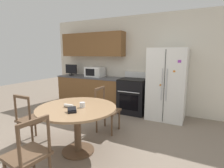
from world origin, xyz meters
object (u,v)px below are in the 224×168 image
object	(u,v)px
dining_chair_left	(32,120)
dining_chair_near	(28,156)
candle_glass	(82,105)
microwave	(95,72)
countertop_tv	(71,69)
refrigerator	(167,84)
wallet	(72,110)
dining_chair_far	(107,110)
oven_range	(133,96)

from	to	relation	value
dining_chair_left	dining_chair_near	bearing A→B (deg)	-40.50
dining_chair_left	candle_glass	bearing A→B (deg)	8.98
microwave	candle_glass	bearing A→B (deg)	-61.80
microwave	countertop_tv	world-z (taller)	countertop_tv
refrigerator	dining_chair_left	size ratio (longest dim) A/B	1.90
dining_chair_left	wallet	bearing A→B (deg)	-5.57
microwave	candle_glass	distance (m)	2.59
wallet	refrigerator	bearing A→B (deg)	69.93
dining_chair_far	dining_chair_near	bearing A→B (deg)	-1.04
oven_range	dining_chair_near	xyz separation A→B (m)	(-0.10, -3.14, -0.03)
refrigerator	wallet	distance (m)	2.59
countertop_tv	dining_chair_left	xyz separation A→B (m)	(1.07, -2.37, -0.65)
microwave	countertop_tv	bearing A→B (deg)	-175.87
microwave	dining_chair_far	size ratio (longest dim) A/B	0.58
candle_glass	wallet	bearing A→B (deg)	-88.68
dining_chair_left	wallet	xyz separation A→B (m)	(1.00, -0.09, 0.35)
dining_chair_far	oven_range	bearing A→B (deg)	176.47
oven_range	wallet	size ratio (longest dim) A/B	6.19
dining_chair_near	dining_chair_left	world-z (taller)	same
refrigerator	oven_range	size ratio (longest dim) A/B	1.58
dining_chair_far	candle_glass	world-z (taller)	dining_chair_far
countertop_tv	dining_chair_left	bearing A→B (deg)	-65.68
refrigerator	dining_chair_far	bearing A→B (deg)	-126.08
refrigerator	microwave	size ratio (longest dim) A/B	3.24
oven_range	candle_glass	distance (m)	2.23
refrigerator	oven_range	xyz separation A→B (m)	(-0.87, 0.03, -0.39)
refrigerator	dining_chair_left	bearing A→B (deg)	-128.87
oven_range	dining_chair_far	world-z (taller)	oven_range
dining_chair_far	candle_glass	distance (m)	0.95
dining_chair_far	wallet	distance (m)	1.19
wallet	dining_chair_near	bearing A→B (deg)	-97.04
dining_chair_far	wallet	world-z (taller)	dining_chair_far
dining_chair_left	wallet	size ratio (longest dim) A/B	5.17
dining_chair_near	countertop_tv	bearing A→B (deg)	38.98
microwave	wallet	distance (m)	2.81
microwave	dining_chair_far	xyz separation A→B (m)	(1.16, -1.39, -0.61)
countertop_tv	dining_chair_left	world-z (taller)	countertop_tv
dining_chair_far	dining_chair_left	bearing A→B (deg)	-42.26
dining_chair_far	dining_chair_left	distance (m)	1.40
dining_chair_far	candle_glass	xyz separation A→B (m)	(0.05, -0.88, 0.36)
candle_glass	dining_chair_left	bearing A→B (deg)	-170.66
oven_range	dining_chair_left	world-z (taller)	oven_range
dining_chair_near	candle_glass	world-z (taller)	dining_chair_near
oven_range	dining_chair_left	bearing A→B (deg)	-113.19
dining_chair_far	countertop_tv	bearing A→B (deg)	-123.70
countertop_tv	dining_chair_near	world-z (taller)	countertop_tv
microwave	countertop_tv	distance (m)	0.85
oven_range	microwave	bearing A→B (deg)	177.21
refrigerator	wallet	world-z (taller)	refrigerator
microwave	dining_chair_near	bearing A→B (deg)	-70.42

